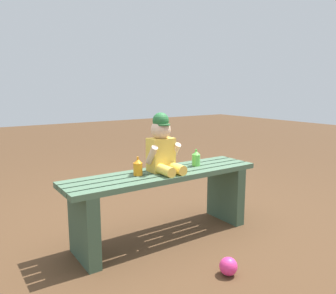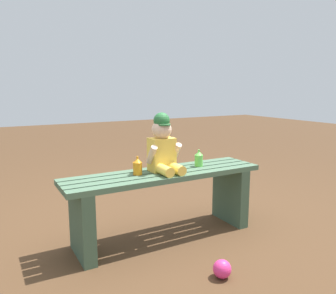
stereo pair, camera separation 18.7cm
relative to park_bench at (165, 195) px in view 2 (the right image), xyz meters
name	(u,v)px [view 2 (the right image)]	position (x,y,z in m)	size (l,w,h in m)	color
ground_plane	(165,236)	(0.00, 0.00, -0.31)	(16.00, 16.00, 0.00)	#4C331E
park_bench	(165,195)	(0.00, 0.00, 0.00)	(1.41, 0.35, 0.48)	#47664C
child_figure	(163,146)	(-0.01, 0.02, 0.34)	(0.23, 0.27, 0.40)	#F2C64C
sippy_cup_left	(138,166)	(-0.20, 0.02, 0.22)	(0.06, 0.06, 0.12)	orange
sippy_cup_right	(199,158)	(0.29, 0.02, 0.22)	(0.06, 0.06, 0.12)	#66CC4C
toy_ball	(222,269)	(0.03, -0.61, -0.26)	(0.10, 0.10, 0.10)	#E5337F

